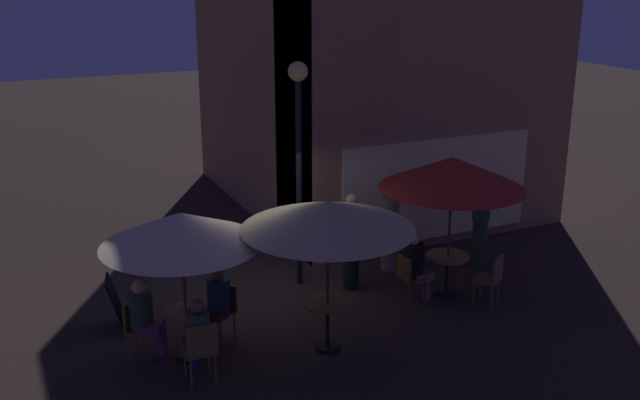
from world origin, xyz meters
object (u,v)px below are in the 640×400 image
(street_lamp_near_corner, at_px, (298,128))
(patio_umbrella_1, at_px, (181,229))
(cafe_table_2, at_px, (328,315))
(patron_seated_0, at_px, (415,263))
(menu_sandwich_board, at_px, (128,301))
(cafe_chair_4, at_px, (223,306))
(patron_seated_3, at_px, (216,300))
(cafe_chair_1, at_px, (492,276))
(patron_seated_1, at_px, (144,314))
(patron_standing_5, at_px, (389,228))
(patron_standing_6, at_px, (481,221))
(cafe_chair_0, at_px, (409,274))
(patron_seated_2, at_px, (198,334))
(cafe_table_1, at_px, (187,326))
(patio_umbrella_0, at_px, (452,173))
(cafe_chair_2, at_px, (136,324))
(patron_standing_4, at_px, (351,241))
(cafe_chair_3, at_px, (201,347))
(patio_umbrella_2, at_px, (328,216))
(cafe_table_0, at_px, (447,265))

(street_lamp_near_corner, bearing_deg, patio_umbrella_1, -145.59)
(cafe_table_2, height_order, patron_seated_0, patron_seated_0)
(menu_sandwich_board, relative_size, cafe_chair_4, 0.98)
(patron_seated_0, xyz_separation_m, patron_seated_3, (-3.55, 0.08, -0.02))
(cafe_table_2, bearing_deg, cafe_chair_1, 3.56)
(street_lamp_near_corner, relative_size, patron_seated_1, 3.34)
(patron_seated_0, xyz_separation_m, patron_seated_1, (-4.68, 0.09, -0.02))
(patron_standing_5, distance_m, patron_standing_6, 1.79)
(cafe_chair_0, bearing_deg, patron_standing_6, 20.49)
(patron_standing_6, bearing_deg, patron_seated_2, -146.49)
(cafe_table_1, xyz_separation_m, patio_umbrella_0, (4.80, 0.25, 1.73))
(street_lamp_near_corner, relative_size, patron_seated_3, 3.35)
(patio_umbrella_1, distance_m, patron_seated_3, 1.50)
(cafe_chair_2, height_order, patron_standing_4, patron_standing_4)
(cafe_table_1, relative_size, patron_seated_1, 0.64)
(cafe_table_2, xyz_separation_m, cafe_chair_4, (-1.33, 1.02, -0.03))
(patio_umbrella_1, height_order, patron_standing_4, patio_umbrella_1)
(cafe_chair_3, distance_m, patron_seated_1, 1.25)
(patio_umbrella_2, bearing_deg, cafe_table_1, 162.11)
(cafe_chair_4, bearing_deg, cafe_table_1, 0.00)
(patron_seated_1, bearing_deg, patron_seated_2, -31.28)
(patio_umbrella_0, xyz_separation_m, patio_umbrella_2, (-2.79, -0.90, -0.09))
(menu_sandwich_board, height_order, patio_umbrella_1, patio_umbrella_1)
(cafe_chair_2, relative_size, cafe_chair_3, 0.93)
(cafe_chair_1, distance_m, patron_seated_2, 5.27)
(patron_seated_2, bearing_deg, patron_standing_6, -72.87)
(patio_umbrella_1, bearing_deg, cafe_chair_0, 3.21)
(cafe_chair_0, height_order, patron_standing_4, patron_standing_4)
(cafe_table_1, distance_m, patron_seated_2, 0.68)
(cafe_table_0, bearing_deg, cafe_chair_1, -57.25)
(cafe_table_1, relative_size, patron_standing_6, 0.44)
(patron_standing_5, bearing_deg, cafe_table_2, -59.23)
(cafe_chair_2, height_order, patron_seated_3, patron_seated_3)
(patron_seated_3, bearing_deg, cafe_chair_1, 142.31)
(menu_sandwich_board, relative_size, cafe_chair_3, 0.92)
(patio_umbrella_1, height_order, patron_seated_2, patio_umbrella_1)
(patio_umbrella_0, height_order, patron_standing_4, patio_umbrella_0)
(cafe_table_0, distance_m, cafe_table_2, 2.93)
(cafe_chair_1, xyz_separation_m, cafe_chair_3, (-5.27, -0.36, 0.03))
(patron_seated_2, distance_m, patron_seated_3, 1.12)
(patron_seated_0, relative_size, patron_seated_1, 1.03)
(cafe_chair_1, bearing_deg, patron_standing_4, 15.95)
(cafe_table_2, height_order, patron_standing_5, patron_standing_5)
(patio_umbrella_2, distance_m, cafe_chair_0, 2.70)
(cafe_chair_0, relative_size, patron_standing_5, 0.53)
(patio_umbrella_0, bearing_deg, patron_seated_0, -178.12)
(patio_umbrella_1, height_order, patron_seated_3, patio_umbrella_1)
(cafe_chair_1, relative_size, patron_standing_6, 0.51)
(patron_seated_2, relative_size, patron_standing_5, 0.76)
(menu_sandwich_board, relative_size, patron_seated_1, 0.71)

